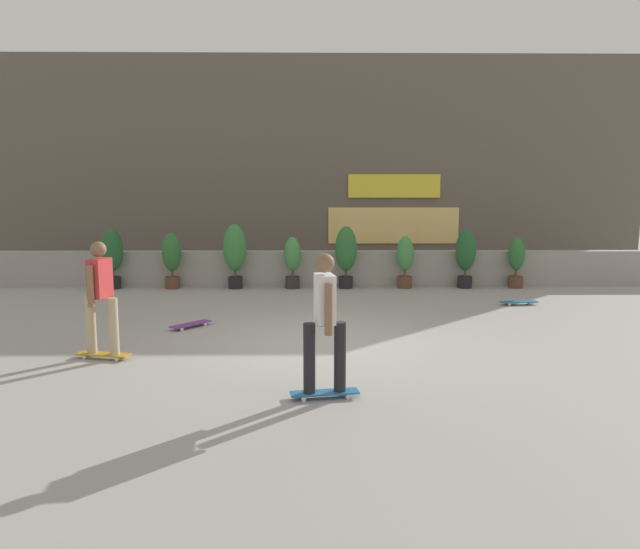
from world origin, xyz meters
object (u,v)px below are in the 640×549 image
potted_plant_2 (235,251)px  potted_plant_4 (346,252)px  potted_plant_3 (292,260)px  skateboard_near_camera (191,324)px  potted_plant_5 (405,259)px  skater_mid_plaza (325,319)px  potted_plant_7 (516,260)px  potted_plant_1 (172,257)px  skateboard_aside (519,302)px  potted_plant_0 (112,253)px  potted_plant_6 (466,254)px  skater_foreground (101,294)px

potted_plant_2 → potted_plant_4: bearing=0.0°
potted_plant_3 → skateboard_near_camera: size_ratio=1.75×
potted_plant_5 → skater_mid_plaza: size_ratio=0.77×
potted_plant_7 → potted_plant_1: bearing=-180.0°
potted_plant_7 → skater_mid_plaza: bearing=-121.6°
potted_plant_4 → potted_plant_5: size_ratio=1.19×
potted_plant_1 → potted_plant_3: size_ratio=1.08×
potted_plant_3 → skateboard_aside: size_ratio=1.59×
skateboard_near_camera → potted_plant_7: bearing=31.2°
potted_plant_1 → potted_plant_5: potted_plant_1 is taller
potted_plant_2 → potted_plant_4: potted_plant_2 is taller
potted_plant_0 → potted_plant_6: (8.85, 0.00, -0.03)m
potted_plant_0 → potted_plant_5: size_ratio=1.16×
potted_plant_2 → potted_plant_6: 5.80m
potted_plant_3 → skateboard_aside: (4.94, -2.32, -0.66)m
potted_plant_6 → skateboard_aside: potted_plant_6 is taller
potted_plant_5 → skateboard_aside: 3.21m
skater_foreground → potted_plant_5: bearing=50.2°
potted_plant_6 → skateboard_near_camera: potted_plant_6 is taller
potted_plant_5 → skateboard_near_camera: 6.35m
potted_plant_5 → skateboard_near_camera: size_ratio=1.77×
potted_plant_3 → skateboard_near_camera: bearing=-110.7°
potted_plant_1 → potted_plant_6: (7.38, 0.00, 0.05)m
potted_plant_0 → skater_mid_plaza: bearing=-57.7°
potted_plant_2 → skater_foreground: (-1.08, -6.42, -0.01)m
skateboard_aside → potted_plant_7: bearing=73.0°
potted_plant_5 → potted_plant_2: bearing=180.0°
potted_plant_3 → potted_plant_6: size_ratio=0.88×
potted_plant_7 → skateboard_near_camera: size_ratio=1.72×
potted_plant_0 → potted_plant_4: potted_plant_4 is taller
potted_plant_7 → potted_plant_0: bearing=-180.0°
potted_plant_4 → skateboard_aside: size_ratio=1.90×
potted_plant_0 → potted_plant_2: 3.06m
skater_foreground → skateboard_near_camera: (0.85, 1.99, -0.88)m
potted_plant_5 → potted_plant_6: (1.53, 0.00, 0.12)m
skater_foreground → potted_plant_4: bearing=58.9°
potted_plant_4 → skater_mid_plaza: bearing=-94.9°
potted_plant_5 → potted_plant_7: (2.81, 0.00, -0.03)m
potted_plant_6 → skateboard_aside: 2.52m
potted_plant_3 → potted_plant_6: bearing=0.0°
potted_plant_4 → skater_foreground: (-3.86, -6.42, 0.03)m
potted_plant_7 → skateboard_aside: 2.51m
skateboard_near_camera → potted_plant_0: bearing=122.5°
potted_plant_3 → skater_foreground: skater_foreground is taller
potted_plant_6 → skateboard_near_camera: bearing=-143.7°
potted_plant_2 → potted_plant_5: (4.27, 0.00, -0.22)m
potted_plant_1 → potted_plant_0: bearing=-180.0°
skater_foreground → skateboard_near_camera: bearing=66.9°
potted_plant_4 → potted_plant_5: bearing=0.0°
potted_plant_6 → potted_plant_4: bearing=180.0°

